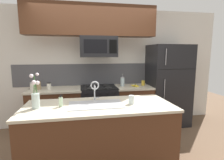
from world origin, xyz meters
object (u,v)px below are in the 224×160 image
Objects in this scene: storage_jar_short at (49,86)px; dish_soap_bottle at (61,102)px; sink_faucet at (95,88)px; coffee_tin at (143,83)px; banana_bunch at (135,86)px; french_press at (122,82)px; microwave at (98,47)px; flower_vase at (36,98)px; storage_jar_medium at (39,85)px; storage_jar_tall at (32,86)px; refrigerator at (167,85)px; stove_range at (99,108)px; drinking_glass at (131,100)px.

dish_soap_bottle is at bearing -73.76° from storage_jar_short.
coffee_tin is at bearing 42.67° from sink_faucet.
banana_bunch is 0.29m from french_press.
dish_soap_bottle reaches higher than coffee_tin.
flower_vase is (-0.96, -1.24, -0.71)m from microwave.
storage_jar_short is at bearing -176.63° from french_press.
banana_bunch is at bearing -2.14° from storage_jar_medium.
french_press is (1.85, 0.08, 0.03)m from storage_jar_tall.
storage_jar_medium reaches higher than coffee_tin.
stove_range is at bearing -179.28° from refrigerator.
banana_bunch reaches higher than stove_range.
banana_bunch is at bearing 69.74° from drinking_glass.
microwave reaches higher than drinking_glass.
stove_range is 4.90× the size of banana_bunch.
stove_range is at bearing 175.54° from banana_bunch.
refrigerator is 1.82m from drinking_glass.
storage_jar_short is (-1.00, -0.03, 0.52)m from stove_range.
flower_vase reaches higher than french_press.
storage_jar_tall is 2.08m from drinking_glass.
microwave is 1.14m from banana_bunch.
storage_jar_short reaches higher than coffee_tin.
storage_jar_short is (0.20, -0.04, -0.01)m from storage_jar_medium.
coffee_tin is 2.10m from dish_soap_bottle.
storage_jar_medium is at bearing 139.70° from drinking_glass.
french_press is at bearing 81.60° from drinking_glass.
banana_bunch is 1.86m from dish_soap_bottle.
refrigerator is 2.57m from dish_soap_bottle.
refrigerator is at bearing -2.18° from french_press.
flower_vase reaches higher than dish_soap_bottle.
storage_jar_medium is at bearing 177.86° from banana_bunch.
stove_range is at bearing 104.48° from drinking_glass.
refrigerator is 0.80m from banana_bunch.
storage_jar_medium is 0.21m from storage_jar_short.
stove_range is 5.72× the size of storage_jar_medium.
microwave is 5.41× the size of storage_jar_short.
sink_faucet is at bearing -99.12° from stove_range.
french_press reaches higher than dish_soap_bottle.
storage_jar_tall is 0.32× the size of flower_vase.
storage_jar_tall is at bearing -163.26° from storage_jar_medium.
dish_soap_bottle is at bearing 2.56° from flower_vase.
stove_range is at bearing -0.62° from storage_jar_medium.
storage_jar_tall is at bearing 179.93° from microwave.
refrigerator is 11.13× the size of storage_jar_medium.
dish_soap_bottle is at bearing -140.45° from banana_bunch.
sink_faucet is (-1.17, -1.08, 0.14)m from coffee_tin.
french_press is (-0.25, 0.12, 0.08)m from banana_bunch.
storage_jar_short is at bearing 106.24° from dish_soap_bottle.
sink_faucet is (-0.17, -1.01, -0.65)m from microwave.
microwave reaches higher than banana_bunch.
refrigerator is 2.05m from sink_faucet.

